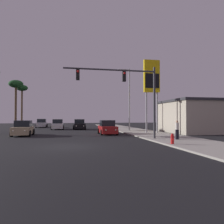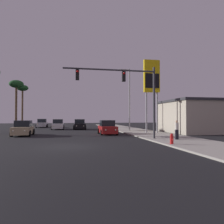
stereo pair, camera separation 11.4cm
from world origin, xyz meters
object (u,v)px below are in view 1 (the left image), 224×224
(car_white, at_px, (58,125))
(palm_tree_far, at_px, (22,90))
(car_black, at_px, (79,125))
(street_lamp, at_px, (128,96))
(fire_hydrant, at_px, (172,139))
(palm_tree_mid, at_px, (16,87))
(car_red, at_px, (107,128))
(car_silver, at_px, (42,124))
(traffic_light_mast, at_px, (129,87))
(pedestrian_on_sidewalk, at_px, (177,129))
(gas_station_sign, at_px, (152,80))
(car_tan, at_px, (23,129))

(car_white, bearing_deg, palm_tree_far, -56.84)
(car_black, relative_size, street_lamp, 0.48)
(fire_hydrant, bearing_deg, palm_tree_mid, 122.79)
(car_black, distance_m, street_lamp, 10.31)
(car_red, bearing_deg, fire_hydrant, 105.11)
(palm_tree_far, bearing_deg, car_silver, -45.50)
(traffic_light_mast, xyz_separation_m, pedestrian_on_sidewalk, (3.98, -1.28, -3.74))
(pedestrian_on_sidewalk, distance_m, palm_tree_far, 38.03)
(traffic_light_mast, relative_size, gas_station_sign, 0.92)
(street_lamp, distance_m, pedestrian_on_sidewalk, 13.78)
(traffic_light_mast, bearing_deg, car_tan, 145.45)
(car_silver, distance_m, car_tan, 19.19)
(fire_hydrant, height_order, palm_tree_far, palm_tree_far)
(traffic_light_mast, xyz_separation_m, street_lamp, (3.31, 11.87, 0.34))
(car_tan, height_order, palm_tree_far, palm_tree_far)
(car_black, distance_m, pedestrian_on_sidewalk, 20.95)
(traffic_light_mast, relative_size, street_lamp, 0.92)
(traffic_light_mast, height_order, gas_station_sign, gas_station_sign)
(gas_station_sign, height_order, fire_hydrant, gas_station_sign)
(car_red, xyz_separation_m, fire_hydrant, (2.76, -11.14, -0.27))
(pedestrian_on_sidewalk, bearing_deg, palm_tree_mid, 129.09)
(car_tan, height_order, fire_hydrant, car_tan)
(car_tan, relative_size, pedestrian_on_sidewalk, 2.59)
(car_red, height_order, palm_tree_mid, palm_tree_mid)
(pedestrian_on_sidewalk, bearing_deg, car_white, 118.55)
(street_lamp, bearing_deg, car_silver, 133.69)
(car_black, xyz_separation_m, fire_hydrant, (5.54, -22.43, -0.27))
(street_lamp, bearing_deg, pedestrian_on_sidewalk, -87.09)
(car_red, bearing_deg, pedestrian_on_sidewalk, 120.55)
(car_red, relative_size, car_silver, 1.00)
(car_white, relative_size, pedestrian_on_sidewalk, 2.59)
(car_black, height_order, car_silver, same)
(car_red, relative_size, traffic_light_mast, 0.52)
(palm_tree_far, bearing_deg, car_black, -47.49)
(traffic_light_mast, relative_size, fire_hydrant, 10.88)
(car_white, distance_m, gas_station_sign, 18.03)
(car_red, xyz_separation_m, palm_tree_far, (-14.35, 23.93, 7.04))
(car_silver, bearing_deg, gas_station_sign, 126.69)
(car_white, xyz_separation_m, palm_tree_mid, (-7.07, 2.03, 6.50))
(fire_hydrant, xyz_separation_m, pedestrian_on_sidewalk, (1.90, 2.85, 0.55))
(car_red, relative_size, car_tan, 1.00)
(car_white, relative_size, car_tan, 1.00)
(street_lamp, bearing_deg, traffic_light_mast, -105.58)
(car_black, height_order, palm_tree_mid, palm_tree_mid)
(street_lamp, bearing_deg, car_red, -129.46)
(car_white, bearing_deg, car_tan, 74.32)
(car_red, distance_m, street_lamp, 7.65)
(car_black, bearing_deg, street_lamp, 136.33)
(car_red, distance_m, car_silver, 21.53)
(palm_tree_mid, bearing_deg, pedestrian_on_sidewalk, -50.91)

